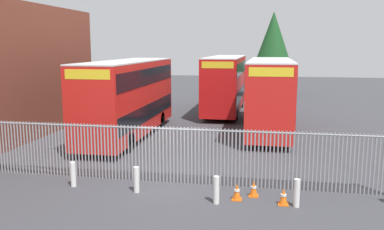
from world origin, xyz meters
name	(u,v)px	position (x,y,z in m)	size (l,w,h in m)	color
ground_plane	(204,138)	(0.00, 8.00, 0.00)	(100.00, 100.00, 0.00)	#3D3D42
palisade_fence	(163,153)	(-0.40, 0.00, 1.18)	(16.62, 0.14, 2.35)	gray
double_decker_bus_near_gate	(128,96)	(-4.35, 7.48, 2.42)	(2.54, 10.81, 4.42)	red
double_decker_bus_behind_fence_left	(270,92)	(3.64, 10.61, 2.42)	(2.54, 10.81, 4.42)	red
double_decker_bus_behind_fence_right	(226,82)	(0.21, 17.58, 2.42)	(2.54, 10.81, 4.42)	red
bollard_near_left	(73,174)	(-3.61, -1.12, 0.47)	(0.20, 0.20, 0.95)	silver
bollard_center_front	(136,180)	(-1.07, -1.30, 0.47)	(0.20, 0.20, 0.95)	silver
bollard_near_right	(216,190)	(1.90, -1.85, 0.47)	(0.20, 0.20, 0.95)	silver
bollard_far_right	(297,193)	(4.53, -1.66, 0.47)	(0.20, 0.20, 0.95)	silver
traffic_cone_by_gate	(237,192)	(2.56, -1.38, 0.29)	(0.34, 0.34, 0.59)	orange
traffic_cone_mid_forecourt	(283,196)	(4.12, -1.56, 0.29)	(0.34, 0.34, 0.59)	orange
traffic_cone_near_kerb	(254,188)	(3.12, -0.95, 0.29)	(0.34, 0.34, 0.59)	orange
tree_tall_back	(273,42)	(3.95, 29.34, 5.64)	(4.34, 4.34, 8.76)	#4C3823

